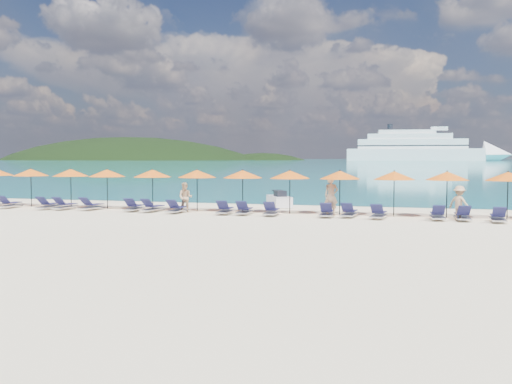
# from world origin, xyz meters

# --- Properties ---
(ground) EXTENTS (1400.00, 1400.00, 0.00)m
(ground) POSITION_xyz_m (0.00, 0.00, 0.00)
(ground) COLOR beige
(sea) EXTENTS (1600.00, 1300.00, 0.01)m
(sea) POSITION_xyz_m (0.00, 660.00, 0.01)
(sea) COLOR #1FA9B2
(sea) RESTS_ON ground
(headland_main) EXTENTS (374.00, 242.00, 126.50)m
(headland_main) POSITION_xyz_m (-300.00, 540.00, -38.00)
(headland_main) COLOR black
(headland_main) RESTS_ON ground
(headland_small) EXTENTS (162.00, 126.00, 85.50)m
(headland_small) POSITION_xyz_m (-150.00, 560.00, -35.00)
(headland_small) COLOR black
(headland_small) RESTS_ON ground
(cruise_ship) EXTENTS (142.68, 30.97, 39.42)m
(cruise_ship) POSITION_xyz_m (17.56, 508.45, 10.26)
(cruise_ship) COLOR white
(cruise_ship) RESTS_ON ground
(jetski) EXTENTS (2.08, 2.79, 0.94)m
(jetski) POSITION_xyz_m (-0.17, 8.65, 0.39)
(jetski) COLOR silver
(jetski) RESTS_ON ground
(beachgoer_a) EXTENTS (0.84, 0.72, 1.95)m
(beachgoer_a) POSITION_xyz_m (3.50, 4.45, 0.97)
(beachgoer_a) COLOR tan
(beachgoer_a) RESTS_ON ground
(beachgoer_b) EXTENTS (0.82, 0.53, 1.58)m
(beachgoer_b) POSITION_xyz_m (-4.13, 3.91, 0.79)
(beachgoer_b) COLOR tan
(beachgoer_b) RESTS_ON ground
(beachgoer_c) EXTENTS (1.13, 0.98, 1.61)m
(beachgoer_c) POSITION_xyz_m (9.51, 3.73, 0.80)
(beachgoer_c) COLOR tan
(beachgoer_c) RESTS_ON ground
(umbrella_1) EXTENTS (2.10, 2.10, 2.28)m
(umbrella_1) POSITION_xyz_m (-14.30, 4.78, 2.02)
(umbrella_1) COLOR black
(umbrella_1) RESTS_ON ground
(umbrella_2) EXTENTS (2.10, 2.10, 2.28)m
(umbrella_2) POSITION_xyz_m (-11.69, 4.90, 2.02)
(umbrella_2) COLOR black
(umbrella_2) RESTS_ON ground
(umbrella_3) EXTENTS (2.10, 2.10, 2.28)m
(umbrella_3) POSITION_xyz_m (-9.22, 4.72, 2.02)
(umbrella_3) COLOR black
(umbrella_3) RESTS_ON ground
(umbrella_4) EXTENTS (2.10, 2.10, 2.28)m
(umbrella_4) POSITION_xyz_m (-6.45, 4.80, 2.02)
(umbrella_4) COLOR black
(umbrella_4) RESTS_ON ground
(umbrella_5) EXTENTS (2.10, 2.10, 2.28)m
(umbrella_5) POSITION_xyz_m (-3.80, 4.77, 2.02)
(umbrella_5) COLOR black
(umbrella_5) RESTS_ON ground
(umbrella_6) EXTENTS (2.10, 2.10, 2.28)m
(umbrella_6) POSITION_xyz_m (-1.24, 4.81, 2.02)
(umbrella_6) COLOR black
(umbrella_6) RESTS_ON ground
(umbrella_7) EXTENTS (2.10, 2.10, 2.28)m
(umbrella_7) POSITION_xyz_m (1.31, 4.79, 2.02)
(umbrella_7) COLOR black
(umbrella_7) RESTS_ON ground
(umbrella_8) EXTENTS (2.10, 2.10, 2.28)m
(umbrella_8) POSITION_xyz_m (3.87, 4.86, 2.02)
(umbrella_8) COLOR black
(umbrella_8) RESTS_ON ground
(umbrella_9) EXTENTS (2.10, 2.10, 2.28)m
(umbrella_9) POSITION_xyz_m (6.54, 4.78, 2.02)
(umbrella_9) COLOR black
(umbrella_9) RESTS_ON ground
(umbrella_10) EXTENTS (2.10, 2.10, 2.28)m
(umbrella_10) POSITION_xyz_m (9.01, 4.87, 2.02)
(umbrella_10) COLOR black
(umbrella_10) RESTS_ON ground
(umbrella_11) EXTENTS (2.10, 2.10, 2.28)m
(umbrella_11) POSITION_xyz_m (11.72, 4.92, 2.02)
(umbrella_11) COLOR black
(umbrella_11) RESTS_ON ground
(lounger_2) EXTENTS (0.73, 1.74, 0.66)m
(lounger_2) POSITION_xyz_m (-14.81, 3.50, 0.24)
(lounger_2) COLOR silver
(lounger_2) RESTS_ON ground
(lounger_3) EXTENTS (0.63, 1.70, 0.66)m
(lounger_3) POSITION_xyz_m (-12.19, 3.46, 0.24)
(lounger_3) COLOR silver
(lounger_3) RESTS_ON ground
(lounger_4) EXTENTS (0.65, 1.71, 0.66)m
(lounger_4) POSITION_xyz_m (-11.16, 3.49, 0.24)
(lounger_4) COLOR silver
(lounger_4) RESTS_ON ground
(lounger_5) EXTENTS (0.74, 1.74, 0.66)m
(lounger_5) POSITION_xyz_m (-9.60, 3.69, 0.24)
(lounger_5) COLOR silver
(lounger_5) RESTS_ON ground
(lounger_6) EXTENTS (0.77, 1.75, 0.66)m
(lounger_6) POSITION_xyz_m (-7.01, 3.69, 0.24)
(lounger_6) COLOR silver
(lounger_6) RESTS_ON ground
(lounger_7) EXTENTS (0.78, 1.75, 0.66)m
(lounger_7) POSITION_xyz_m (-5.89, 3.61, 0.24)
(lounger_7) COLOR silver
(lounger_7) RESTS_ON ground
(lounger_8) EXTENTS (0.65, 1.71, 0.66)m
(lounger_8) POSITION_xyz_m (-4.38, 3.37, 0.24)
(lounger_8) COLOR silver
(lounger_8) RESTS_ON ground
(lounger_9) EXTENTS (0.78, 1.75, 0.66)m
(lounger_9) POSITION_xyz_m (-1.79, 3.49, 0.24)
(lounger_9) COLOR silver
(lounger_9) RESTS_ON ground
(lounger_10) EXTENTS (0.74, 1.74, 0.66)m
(lounger_10) POSITION_xyz_m (-0.76, 3.52, 0.24)
(lounger_10) COLOR silver
(lounger_10) RESTS_ON ground
(lounger_11) EXTENTS (0.73, 1.74, 0.66)m
(lounger_11) POSITION_xyz_m (0.68, 3.44, 0.24)
(lounger_11) COLOR silver
(lounger_11) RESTS_ON ground
(lounger_12) EXTENTS (0.74, 1.74, 0.66)m
(lounger_12) POSITION_xyz_m (3.43, 3.52, 0.24)
(lounger_12) COLOR silver
(lounger_12) RESTS_ON ground
(lounger_13) EXTENTS (0.74, 1.74, 0.66)m
(lounger_13) POSITION_xyz_m (4.48, 3.73, 0.24)
(lounger_13) COLOR silver
(lounger_13) RESTS_ON ground
(lounger_14) EXTENTS (0.77, 1.75, 0.66)m
(lounger_14) POSITION_xyz_m (5.89, 3.45, 0.24)
(lounger_14) COLOR silver
(lounger_14) RESTS_ON ground
(lounger_15) EXTENTS (0.72, 1.73, 0.66)m
(lounger_15) POSITION_xyz_m (8.55, 3.61, 0.24)
(lounger_15) COLOR silver
(lounger_15) RESTS_ON ground
(lounger_16) EXTENTS (0.73, 1.74, 0.66)m
(lounger_16) POSITION_xyz_m (9.64, 3.64, 0.24)
(lounger_16) COLOR silver
(lounger_16) RESTS_ON ground
(lounger_17) EXTENTS (0.67, 1.72, 0.66)m
(lounger_17) POSITION_xyz_m (11.12, 3.35, 0.24)
(lounger_17) COLOR silver
(lounger_17) RESTS_ON ground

